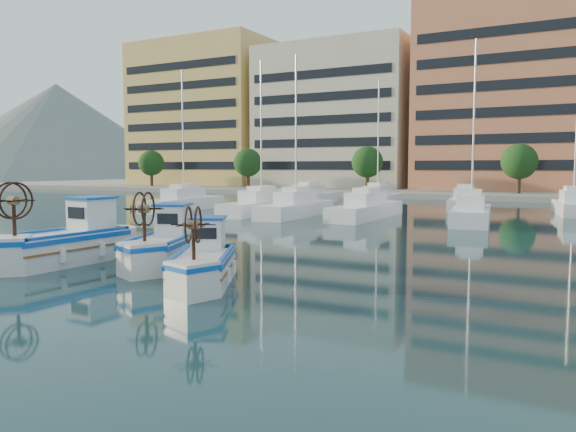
# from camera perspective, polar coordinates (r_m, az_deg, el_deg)

# --- Properties ---
(ground) EXTENTS (300.00, 300.00, 0.00)m
(ground) POSITION_cam_1_polar(r_m,az_deg,el_deg) (18.54, -9.35, -6.17)
(ground) COLOR #183B3F
(ground) RESTS_ON ground
(hill_west) EXTENTS (180.00, 180.00, 60.00)m
(hill_west) POSITION_cam_1_polar(r_m,az_deg,el_deg) (195.78, -22.23, 3.58)
(hill_west) COLOR slate
(hill_west) RESTS_ON ground
(yacht_marina) EXTENTS (40.10, 22.38, 11.50)m
(yacht_marina) POSITION_cam_1_polar(r_m,az_deg,el_deg) (44.65, 9.43, 1.02)
(yacht_marina) COLOR white
(yacht_marina) RESTS_ON ground
(fishing_boat_a) EXTENTS (2.14, 4.97, 3.08)m
(fishing_boat_a) POSITION_cam_1_polar(r_m,az_deg,el_deg) (22.40, -21.50, -2.33)
(fishing_boat_a) COLOR silver
(fishing_boat_a) RESTS_ON ground
(fishing_boat_b) EXTENTS (3.23, 4.60, 2.77)m
(fishing_boat_b) POSITION_cam_1_polar(r_m,az_deg,el_deg) (20.93, -12.44, -2.83)
(fishing_boat_b) COLOR silver
(fishing_boat_b) RESTS_ON ground
(fishing_boat_c) EXTENTS (3.23, 4.15, 2.51)m
(fishing_boat_c) POSITION_cam_1_polar(r_m,az_deg,el_deg) (17.48, -8.54, -4.54)
(fishing_boat_c) COLOR silver
(fishing_boat_c) RESTS_ON ground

